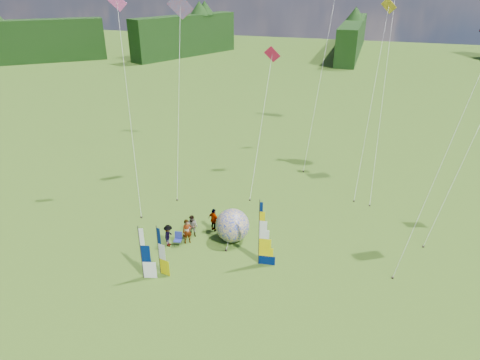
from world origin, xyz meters
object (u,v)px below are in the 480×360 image
(side_banner_left, at_px, (159,251))
(side_banner_far, at_px, (141,254))
(spectator_b, at_px, (193,226))
(bol_inflatable, at_px, (232,225))
(spectator_a, at_px, (187,231))
(camp_chair, at_px, (178,239))
(feather_banner_main, at_px, (259,234))
(spectator_c, at_px, (169,236))
(kite_whale, at_px, (386,71))
(spectator_d, at_px, (214,220))

(side_banner_left, bearing_deg, side_banner_far, -124.43)
(side_banner_far, relative_size, spectator_b, 2.17)
(side_banner_far, height_order, bol_inflatable, side_banner_far)
(spectator_a, relative_size, camp_chair, 1.86)
(feather_banner_main, bearing_deg, camp_chair, 170.13)
(bol_inflatable, bearing_deg, spectator_c, -153.48)
(spectator_c, bearing_deg, camp_chair, -78.96)
(side_banner_left, xyz_separation_m, side_banner_far, (-0.76, -0.72, 0.12))
(bol_inflatable, bearing_deg, spectator_b, -172.30)
(side_banner_left, bearing_deg, spectator_c, 117.67)
(bol_inflatable, distance_m, kite_whale, 18.56)
(spectator_a, distance_m, spectator_d, 2.30)
(spectator_d, bearing_deg, spectator_b, 69.73)
(feather_banner_main, relative_size, side_banner_left, 1.36)
(side_banner_left, height_order, bol_inflatable, side_banner_left)
(spectator_a, distance_m, spectator_b, 0.84)
(side_banner_left, relative_size, kite_whale, 0.17)
(feather_banner_main, distance_m, spectator_d, 5.11)
(camp_chair, relative_size, kite_whale, 0.05)
(side_banner_left, distance_m, bol_inflatable, 5.69)
(camp_chair, bearing_deg, spectator_c, -169.00)
(side_banner_far, bearing_deg, kite_whale, 42.98)
(spectator_c, relative_size, camp_chair, 1.67)
(side_banner_left, height_order, spectator_c, side_banner_left)
(spectator_a, bearing_deg, kite_whale, 16.89)
(feather_banner_main, relative_size, side_banner_far, 1.27)
(feather_banner_main, relative_size, spectator_a, 2.52)
(kite_whale, bearing_deg, side_banner_left, -143.40)
(spectator_b, relative_size, kite_whale, 0.09)
(feather_banner_main, relative_size, bol_inflatable, 1.92)
(spectator_a, relative_size, spectator_b, 1.09)
(feather_banner_main, bearing_deg, spectator_d, 138.53)
(spectator_a, bearing_deg, side_banner_far, -139.47)
(side_banner_far, distance_m, spectator_b, 5.30)
(camp_chair, distance_m, kite_whale, 21.85)
(spectator_a, bearing_deg, camp_chair, -169.27)
(kite_whale, bearing_deg, spectator_a, -148.37)
(side_banner_left, height_order, spectator_b, side_banner_left)
(spectator_c, bearing_deg, kite_whale, -46.79)
(feather_banner_main, bearing_deg, bol_inflatable, 132.81)
(feather_banner_main, xyz_separation_m, spectator_a, (-5.23, 0.86, -1.34))
(bol_inflatable, relative_size, spectator_b, 1.43)
(spectator_d, bearing_deg, bol_inflatable, -179.26)
(bol_inflatable, xyz_separation_m, spectator_a, (-2.82, -1.21, -0.27))
(feather_banner_main, relative_size, spectator_c, 2.80)
(feather_banner_main, xyz_separation_m, side_banner_left, (-5.49, -2.69, -0.59))
(side_banner_left, distance_m, side_banner_far, 1.06)
(side_banner_left, relative_size, spectator_b, 2.02)
(spectator_b, distance_m, camp_chair, 1.49)
(side_banner_left, height_order, kite_whale, kite_whale)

